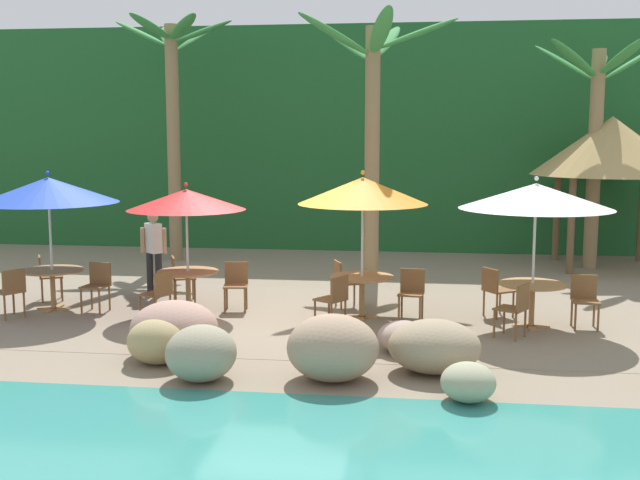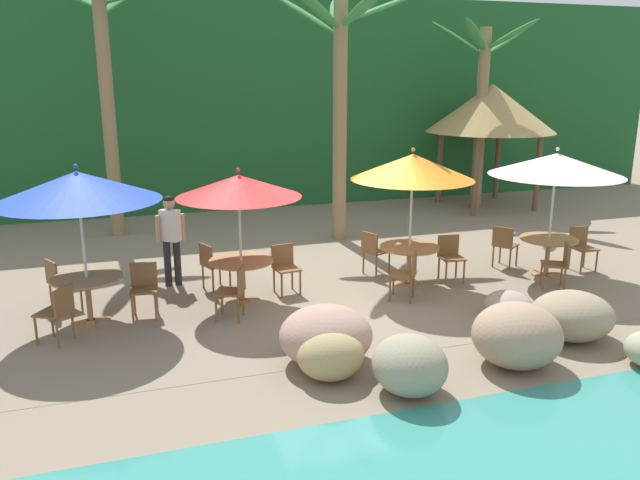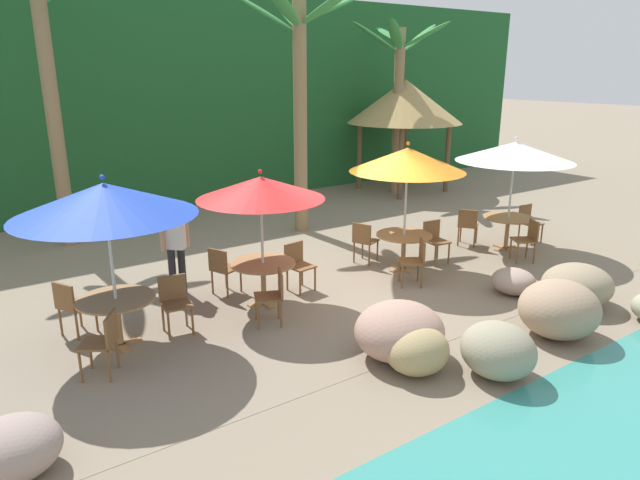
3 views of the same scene
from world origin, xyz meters
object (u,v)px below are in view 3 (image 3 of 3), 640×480
(chair_blue_left, at_px, (104,340))
(palm_tree_nearest, at_px, (48,64))
(chair_blue_inland, at_px, (71,304))
(chair_orange_seaward, at_px, (434,238))
(chair_white_seaward, at_px, (528,220))
(chair_red_inland, at_px, (222,267))
(umbrella_red, at_px, (261,188))
(palm_tree_second, at_px, (299,75))
(umbrella_blue, at_px, (105,200))
(umbrella_white, at_px, (515,152))
(dining_table_red, at_px, (263,270))
(chair_orange_left, at_px, (416,259))
(dining_table_blue, at_px, (117,306))
(palapa_hut, at_px, (405,102))
(chair_red_left, at_px, (274,293))
(chair_orange_inland, at_px, (364,240))
(dining_table_orange, at_px, (404,240))
(umbrella_orange, at_px, (407,160))
(palm_tree_third, at_px, (399,83))
(chair_white_inland, at_px, (468,224))
(chair_white_left, at_px, (528,238))
(chair_red_seaward, at_px, (298,263))
(chair_blue_seaward, at_px, (175,300))
(dining_table_white, at_px, (508,222))
(waiter_in_white, at_px, (175,242))

(chair_blue_left, bearing_deg, palm_tree_nearest, 82.06)
(chair_blue_inland, distance_m, chair_orange_seaward, 6.98)
(chair_white_seaward, bearing_deg, chair_orange_seaward, 175.61)
(chair_red_inland, bearing_deg, palm_tree_nearest, 108.03)
(umbrella_red, bearing_deg, chair_orange_seaward, -1.35)
(chair_blue_inland, height_order, palm_tree_second, palm_tree_second)
(chair_blue_left, bearing_deg, umbrella_blue, 63.34)
(umbrella_white, bearing_deg, dining_table_red, 176.26)
(chair_orange_left, xyz_separation_m, umbrella_white, (3.23, 0.46, 1.66))
(dining_table_blue, distance_m, palapa_hut, 12.69)
(chair_red_left, xyz_separation_m, palapa_hut, (8.76, 6.60, 2.35))
(chair_orange_inland, xyz_separation_m, palm_tree_nearest, (-4.69, 4.89, 3.46))
(chair_blue_inland, xyz_separation_m, palm_tree_nearest, (1.00, 5.01, 3.46))
(dining_table_orange, distance_m, chair_orange_left, 0.86)
(chair_orange_seaward, bearing_deg, dining_table_orange, 179.85)
(dining_table_blue, distance_m, umbrella_orange, 5.84)
(chair_blue_inland, height_order, palm_tree_third, palm_tree_third)
(chair_orange_left, bearing_deg, palm_tree_second, 85.97)
(chair_blue_inland, distance_m, chair_white_inland, 8.38)
(umbrella_blue, distance_m, chair_white_left, 8.33)
(chair_red_seaward, bearing_deg, chair_orange_seaward, -5.51)
(umbrella_blue, xyz_separation_m, chair_blue_left, (-0.38, -0.76, -1.66))
(dining_table_red, height_order, umbrella_white, umbrella_white)
(chair_red_seaward, height_order, umbrella_orange, umbrella_orange)
(chair_blue_left, bearing_deg, palm_tree_second, 37.17)
(chair_blue_inland, distance_m, umbrella_white, 9.13)
(chair_blue_seaward, xyz_separation_m, chair_orange_inland, (4.36, 0.84, 0.00))
(dining_table_blue, distance_m, chair_red_left, 2.31)
(chair_blue_left, distance_m, umbrella_white, 9.01)
(umbrella_orange, xyz_separation_m, dining_table_orange, (0.00, -0.00, -1.60))
(chair_blue_inland, distance_m, chair_white_left, 8.74)
(umbrella_red, bearing_deg, dining_table_orange, -1.67)
(dining_table_white, distance_m, chair_white_seaward, 0.86)
(umbrella_orange, relative_size, waiter_in_white, 1.50)
(dining_table_blue, height_order, palm_tree_third, palm_tree_third)
(umbrella_red, height_order, chair_red_left, umbrella_red)
(umbrella_orange, height_order, umbrella_white, umbrella_orange)
(dining_table_red, bearing_deg, chair_orange_inland, 13.63)
(chair_white_seaward, bearing_deg, dining_table_white, -174.73)
(umbrella_orange, height_order, chair_white_seaward, umbrella_orange)
(dining_table_blue, relative_size, dining_table_white, 1.00)
(chair_orange_left, relative_size, chair_white_seaward, 1.00)
(chair_orange_inland, height_order, palm_tree_second, palm_tree_second)
(chair_white_left, bearing_deg, chair_white_inland, 97.84)
(umbrella_white, distance_m, dining_table_white, 1.56)
(chair_red_inland, relative_size, palm_tree_third, 0.16)
(umbrella_orange, xyz_separation_m, umbrella_white, (2.83, -0.30, -0.04))
(chair_orange_seaward, bearing_deg, umbrella_orange, 179.85)
(umbrella_red, xyz_separation_m, dining_table_orange, (3.13, -0.09, -1.41))
(umbrella_blue, relative_size, chair_red_left, 2.89)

